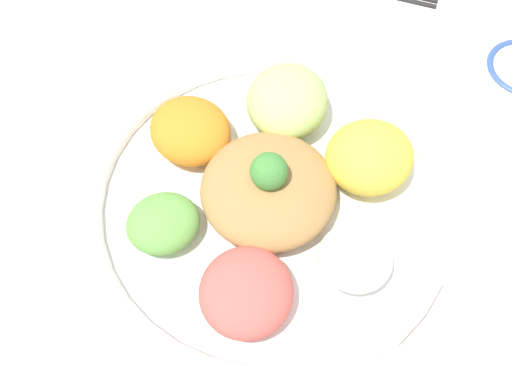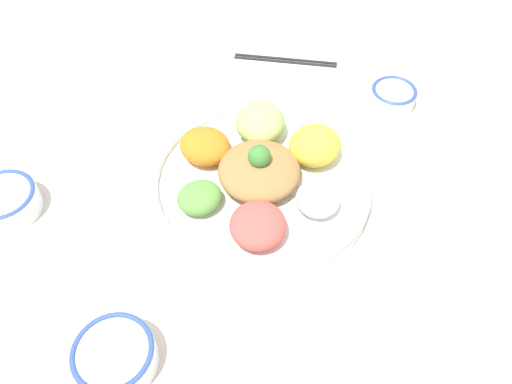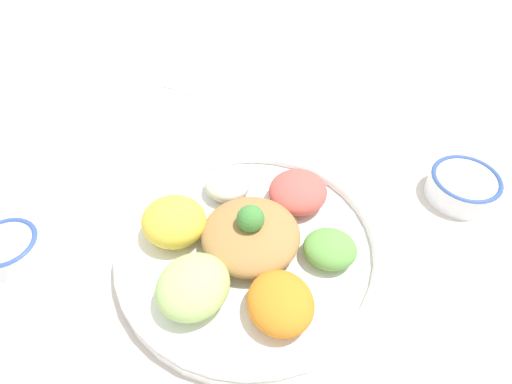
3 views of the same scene
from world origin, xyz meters
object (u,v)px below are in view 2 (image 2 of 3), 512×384
salad_platter (260,176)px  serving_spoon_main (505,316)px  rice_bowl_blue (393,95)px  chopsticks_pair_near (285,59)px  sauce_bowl_red (115,356)px  sauce_bowl_dark (5,201)px

salad_platter → serving_spoon_main: salad_platter is taller
serving_spoon_main → rice_bowl_blue: bearing=86.0°
chopsticks_pair_near → serving_spoon_main: 0.64m
salad_platter → sauce_bowl_red: 0.35m
salad_platter → rice_bowl_blue: bearing=-54.5°
chopsticks_pair_near → serving_spoon_main: (-0.59, -0.24, -0.00)m
sauce_bowl_dark → chopsticks_pair_near: (0.36, -0.48, -0.02)m
rice_bowl_blue → sauce_bowl_dark: 0.70m
sauce_bowl_dark → serving_spoon_main: sauce_bowl_dark is taller
salad_platter → rice_bowl_blue: size_ratio=4.28×
chopsticks_pair_near → rice_bowl_blue: bearing=-25.2°
rice_bowl_blue → sauce_bowl_dark: size_ratio=0.84×
sauce_bowl_dark → serving_spoon_main: bearing=-107.7°
sauce_bowl_red → sauce_bowl_dark: bearing=37.5°
chopsticks_pair_near → serving_spoon_main: chopsticks_pair_near is taller
salad_platter → chopsticks_pair_near: bearing=-12.8°
salad_platter → sauce_bowl_red: bearing=144.4°
sauce_bowl_dark → chopsticks_pair_near: sauce_bowl_dark is taller
salad_platter → sauce_bowl_red: salad_platter is taller
chopsticks_pair_near → serving_spoon_main: size_ratio=1.82×
sauce_bowl_red → sauce_bowl_dark: 0.33m
rice_bowl_blue → serving_spoon_main: size_ratio=0.73×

